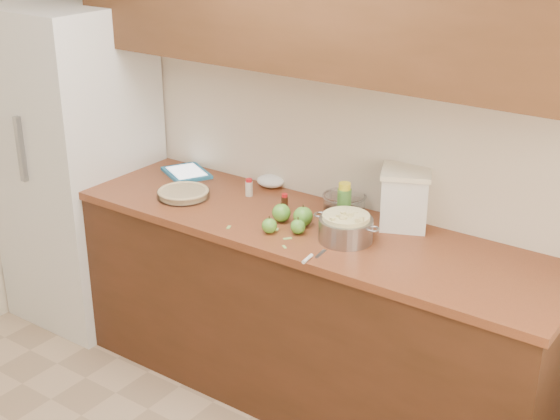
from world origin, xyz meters
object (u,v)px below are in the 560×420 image
Objects in this scene: flour_canister at (405,198)px; tablet at (187,173)px; colander at (346,228)px; pie at (183,193)px.

tablet is (-1.28, -0.06, -0.13)m from flour_canister.
colander reaches higher than tablet.
flour_canister reaches higher than pie.
pie reaches higher than tablet.
tablet is (-1.14, 0.23, -0.05)m from colander.
colander is at bearing 15.89° from tablet.
flour_canister is at bearing 17.09° from pie.
colander is 0.33m from flour_canister.
pie is 1.12m from flour_canister.
flour_canister is (0.13, 0.29, 0.08)m from colander.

